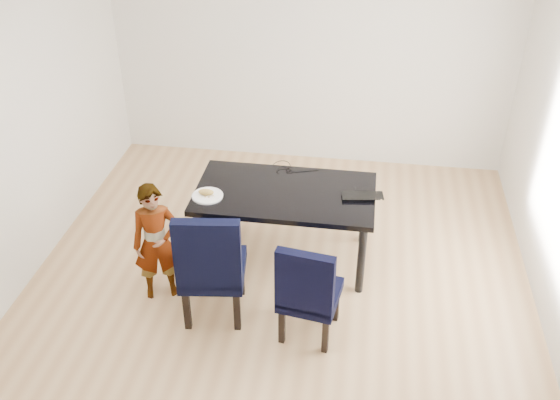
# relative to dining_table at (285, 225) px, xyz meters

# --- Properties ---
(floor) EXTENTS (4.50, 5.00, 0.01)m
(floor) POSITION_rel_dining_table_xyz_m (0.00, -0.50, -0.38)
(floor) COLOR tan
(floor) RESTS_ON ground
(wall_back) EXTENTS (4.50, 0.01, 2.70)m
(wall_back) POSITION_rel_dining_table_xyz_m (0.00, 2.00, 0.98)
(wall_back) COLOR silver
(wall_back) RESTS_ON ground
(wall_left) EXTENTS (0.01, 5.00, 2.70)m
(wall_left) POSITION_rel_dining_table_xyz_m (-2.25, -0.50, 0.98)
(wall_left) COLOR silver
(wall_left) RESTS_ON ground
(dining_table) EXTENTS (1.60, 0.90, 0.75)m
(dining_table) POSITION_rel_dining_table_xyz_m (0.00, 0.00, 0.00)
(dining_table) COLOR black
(dining_table) RESTS_ON floor
(chair_left) EXTENTS (0.58, 0.60, 1.08)m
(chair_left) POSITION_rel_dining_table_xyz_m (-0.48, -0.80, 0.16)
(chair_left) COLOR black
(chair_left) RESTS_ON floor
(chair_right) EXTENTS (0.51, 0.53, 0.94)m
(chair_right) POSITION_rel_dining_table_xyz_m (0.34, -0.92, 0.09)
(chair_right) COLOR black
(chair_right) RESTS_ON floor
(child) EXTENTS (0.47, 0.40, 1.10)m
(child) POSITION_rel_dining_table_xyz_m (-1.00, -0.65, 0.18)
(child) COLOR #FCA015
(child) RESTS_ON floor
(plate) EXTENTS (0.30, 0.30, 0.02)m
(plate) POSITION_rel_dining_table_xyz_m (-0.66, -0.19, 0.38)
(plate) COLOR white
(plate) RESTS_ON dining_table
(sandwich) EXTENTS (0.15, 0.11, 0.06)m
(sandwich) POSITION_rel_dining_table_xyz_m (-0.67, -0.19, 0.42)
(sandwich) COLOR #B48E40
(sandwich) RESTS_ON plate
(laptop) EXTENTS (0.39, 0.28, 0.03)m
(laptop) POSITION_rel_dining_table_xyz_m (0.68, 0.05, 0.39)
(laptop) COLOR black
(laptop) RESTS_ON dining_table
(cable_tangle) EXTENTS (0.16, 0.16, 0.01)m
(cable_tangle) POSITION_rel_dining_table_xyz_m (-0.06, 0.34, 0.38)
(cable_tangle) COLOR black
(cable_tangle) RESTS_ON dining_table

